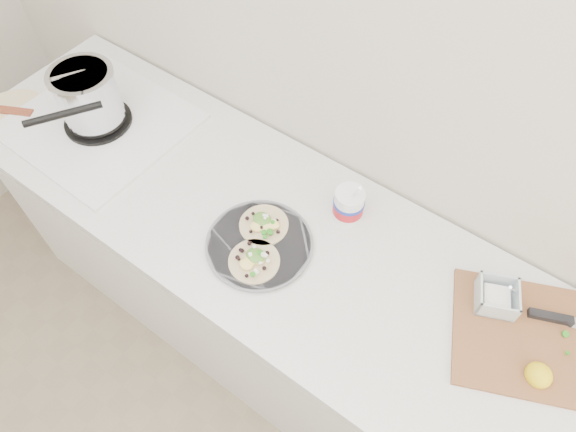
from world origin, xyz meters
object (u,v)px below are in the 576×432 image
Objects in this scene: tub at (350,203)px; stove at (92,106)px; cutboard at (544,334)px; bacon_plate at (13,113)px; taco_plate at (259,243)px.

stove is at bearing -168.87° from tub.
bacon_plate is at bearing 165.45° from cutboard.
taco_plate reaches higher than bacon_plate.
cutboard is 1.82m from bacon_plate.
stove reaches higher than taco_plate.
stove is 0.75m from taco_plate.
tub reaches higher than cutboard.
cutboard is (0.76, 0.21, 0.00)m from taco_plate.
tub is 0.61m from cutboard.
taco_plate is 1.32× the size of bacon_plate.
stove reaches higher than tub.
taco_plate is at bearing 4.39° from bacon_plate.
tub is at bearing 57.86° from taco_plate.
stove is 2.40× the size of bacon_plate.
tub is 0.37× the size of cutboard.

